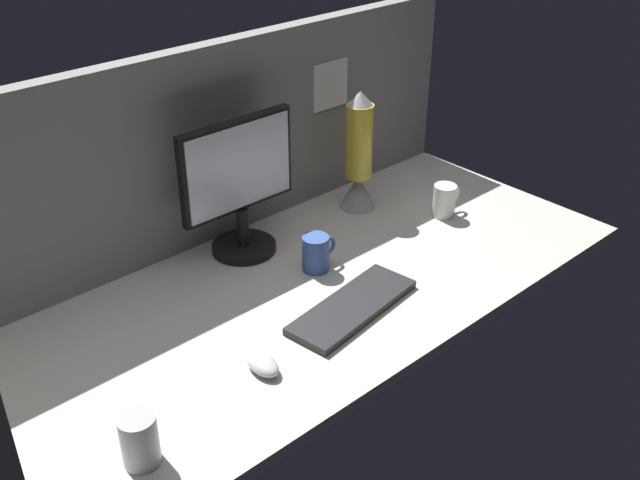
# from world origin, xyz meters

# --- Properties ---
(ground_plane) EXTENTS (1.80, 0.80, 0.03)m
(ground_plane) POSITION_xyz_m (0.00, 0.00, -0.01)
(ground_plane) COLOR beige
(cubicle_wall_back) EXTENTS (1.80, 0.06, 0.55)m
(cubicle_wall_back) POSITION_xyz_m (0.00, 0.37, 0.28)
(cubicle_wall_back) COLOR gray
(cubicle_wall_back) RESTS_ON ground_plane
(monitor) EXTENTS (0.35, 0.18, 0.38)m
(monitor) POSITION_xyz_m (0.01, 0.25, 0.21)
(monitor) COLOR black
(monitor) RESTS_ON ground_plane
(keyboard) EXTENTS (0.38, 0.18, 0.02)m
(keyboard) POSITION_xyz_m (0.03, -0.17, 0.01)
(keyboard) COLOR #262628
(keyboard) RESTS_ON ground_plane
(mouse) EXTENTS (0.06, 0.10, 0.03)m
(mouse) POSITION_xyz_m (-0.27, -0.19, 0.02)
(mouse) COLOR silver
(mouse) RESTS_ON ground_plane
(mug_steel) EXTENTS (0.07, 0.07, 0.11)m
(mug_steel) POSITION_xyz_m (-0.61, -0.25, 0.06)
(mug_steel) COLOR #B2B2B7
(mug_steel) RESTS_ON ground_plane
(mug_ceramic_white) EXTENTS (0.10, 0.07, 0.10)m
(mug_ceramic_white) POSITION_xyz_m (0.58, 0.00, 0.05)
(mug_ceramic_white) COLOR white
(mug_ceramic_white) RESTS_ON ground_plane
(mug_ceramic_blue) EXTENTS (0.11, 0.07, 0.10)m
(mug_ceramic_blue) POSITION_xyz_m (0.09, 0.04, 0.05)
(mug_ceramic_blue) COLOR #38569E
(mug_ceramic_blue) RESTS_ON ground_plane
(lava_lamp) EXTENTS (0.11, 0.11, 0.37)m
(lava_lamp) POSITION_xyz_m (0.43, 0.22, 0.16)
(lava_lamp) COLOR #A5A5AD
(lava_lamp) RESTS_ON ground_plane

